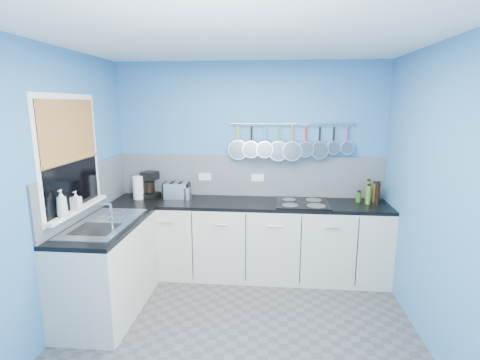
% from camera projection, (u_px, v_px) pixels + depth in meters
% --- Properties ---
extents(floor, '(3.20, 3.00, 0.02)m').
position_uv_depth(floor, '(238.00, 336.00, 3.21)').
color(floor, '#47474C').
rests_on(floor, ground).
extents(ceiling, '(3.20, 3.00, 0.02)m').
position_uv_depth(ceiling, '(238.00, 35.00, 2.69)').
color(ceiling, white).
rests_on(ceiling, ground).
extents(wall_back, '(3.20, 0.02, 2.50)m').
position_uv_depth(wall_back, '(250.00, 167.00, 4.42)').
color(wall_back, teal).
rests_on(wall_back, ground).
extents(wall_front, '(3.20, 0.02, 2.50)m').
position_uv_depth(wall_front, '(202.00, 294.00, 1.48)').
color(wall_front, teal).
rests_on(wall_front, ground).
extents(wall_left, '(0.02, 3.00, 2.50)m').
position_uv_depth(wall_left, '(50.00, 195.00, 3.09)').
color(wall_left, teal).
rests_on(wall_left, ground).
extents(wall_right, '(0.02, 3.00, 2.50)m').
position_uv_depth(wall_right, '(444.00, 204.00, 2.81)').
color(wall_right, teal).
rests_on(wall_right, ground).
extents(backsplash_back, '(3.20, 0.02, 0.50)m').
position_uv_depth(backsplash_back, '(250.00, 176.00, 4.42)').
color(backsplash_back, gray).
rests_on(backsplash_back, wall_back).
extents(backsplash_left, '(0.02, 1.80, 0.50)m').
position_uv_depth(backsplash_left, '(89.00, 190.00, 3.69)').
color(backsplash_left, gray).
rests_on(backsplash_left, wall_left).
extents(cabinet_run_back, '(3.20, 0.60, 0.86)m').
position_uv_depth(cabinet_run_back, '(248.00, 240.00, 4.29)').
color(cabinet_run_back, beige).
rests_on(cabinet_run_back, ground).
extents(worktop_back, '(3.20, 0.60, 0.04)m').
position_uv_depth(worktop_back, '(248.00, 203.00, 4.19)').
color(worktop_back, black).
rests_on(worktop_back, cabinet_run_back).
extents(cabinet_run_left, '(0.60, 1.20, 0.86)m').
position_uv_depth(cabinet_run_left, '(108.00, 269.00, 3.52)').
color(cabinet_run_left, beige).
rests_on(cabinet_run_left, ground).
extents(worktop_left, '(0.60, 1.20, 0.04)m').
position_uv_depth(worktop_left, '(105.00, 225.00, 3.43)').
color(worktop_left, black).
rests_on(worktop_left, cabinet_run_left).
extents(window_frame, '(0.01, 1.00, 1.10)m').
position_uv_depth(window_frame, '(70.00, 155.00, 3.32)').
color(window_frame, white).
rests_on(window_frame, wall_left).
extents(window_glass, '(0.01, 0.90, 1.00)m').
position_uv_depth(window_glass, '(71.00, 155.00, 3.32)').
color(window_glass, black).
rests_on(window_glass, wall_left).
extents(bamboo_blind, '(0.01, 0.90, 0.55)m').
position_uv_depth(bamboo_blind, '(69.00, 130.00, 3.27)').
color(bamboo_blind, '#A4643B').
rests_on(bamboo_blind, wall_left).
extents(window_sill, '(0.10, 0.98, 0.03)m').
position_uv_depth(window_sill, '(78.00, 209.00, 3.42)').
color(window_sill, white).
rests_on(window_sill, wall_left).
extents(sink_unit, '(0.50, 0.95, 0.01)m').
position_uv_depth(sink_unit, '(104.00, 223.00, 3.43)').
color(sink_unit, silver).
rests_on(sink_unit, worktop_left).
extents(mixer_tap, '(0.12, 0.08, 0.26)m').
position_uv_depth(mixer_tap, '(111.00, 216.00, 3.21)').
color(mixer_tap, silver).
rests_on(mixer_tap, worktop_left).
extents(socket_left, '(0.15, 0.01, 0.09)m').
position_uv_depth(socket_left, '(205.00, 177.00, 4.46)').
color(socket_left, white).
rests_on(socket_left, backsplash_back).
extents(socket_right, '(0.15, 0.01, 0.09)m').
position_uv_depth(socket_right, '(258.00, 178.00, 4.40)').
color(socket_right, white).
rests_on(socket_right, backsplash_back).
extents(pot_rail, '(1.45, 0.02, 0.02)m').
position_uv_depth(pot_rail, '(292.00, 124.00, 4.21)').
color(pot_rail, silver).
rests_on(pot_rail, wall_back).
extents(soap_bottle_a, '(0.11, 0.11, 0.24)m').
position_uv_depth(soap_bottle_a, '(62.00, 203.00, 3.12)').
color(soap_bottle_a, white).
rests_on(soap_bottle_a, window_sill).
extents(soap_bottle_b, '(0.08, 0.08, 0.17)m').
position_uv_depth(soap_bottle_b, '(76.00, 200.00, 3.35)').
color(soap_bottle_b, white).
rests_on(soap_bottle_b, window_sill).
extents(paper_towel, '(0.15, 0.15, 0.27)m').
position_uv_depth(paper_towel, '(138.00, 188.00, 4.29)').
color(paper_towel, white).
rests_on(paper_towel, worktop_back).
extents(coffee_maker, '(0.23, 0.24, 0.31)m').
position_uv_depth(coffee_maker, '(150.00, 185.00, 4.35)').
color(coffee_maker, black).
rests_on(coffee_maker, worktop_back).
extents(toaster, '(0.31, 0.20, 0.19)m').
position_uv_depth(toaster, '(177.00, 190.00, 4.34)').
color(toaster, silver).
rests_on(toaster, worktop_back).
extents(canister, '(0.10, 0.10, 0.14)m').
position_uv_depth(canister, '(187.00, 193.00, 4.29)').
color(canister, silver).
rests_on(canister, worktop_back).
extents(hob, '(0.60, 0.52, 0.01)m').
position_uv_depth(hob, '(302.00, 203.00, 4.11)').
color(hob, black).
rests_on(hob, worktop_back).
extents(pan_0, '(0.24, 0.05, 0.43)m').
position_uv_depth(pan_0, '(238.00, 142.00, 4.30)').
color(pan_0, silver).
rests_on(pan_0, pot_rail).
extents(pan_1, '(0.20, 0.11, 0.39)m').
position_uv_depth(pan_1, '(251.00, 141.00, 4.28)').
color(pan_1, silver).
rests_on(pan_1, pot_rail).
extents(pan_2, '(0.20, 0.12, 0.39)m').
position_uv_depth(pan_2, '(265.00, 141.00, 4.27)').
color(pan_2, silver).
rests_on(pan_2, pot_rail).
extents(pan_3, '(0.24, 0.09, 0.43)m').
position_uv_depth(pan_3, '(278.00, 142.00, 4.26)').
color(pan_3, silver).
rests_on(pan_3, pot_rail).
extents(pan_4, '(0.23, 0.11, 0.42)m').
position_uv_depth(pan_4, '(292.00, 142.00, 4.24)').
color(pan_4, silver).
rests_on(pan_4, pot_rail).
extents(pan_5, '(0.19, 0.09, 0.38)m').
position_uv_depth(pan_5, '(306.00, 141.00, 4.22)').
color(pan_5, silver).
rests_on(pan_5, pot_rail).
extents(pan_6, '(0.21, 0.07, 0.40)m').
position_uv_depth(pan_6, '(319.00, 142.00, 4.21)').
color(pan_6, silver).
rests_on(pan_6, pot_rail).
extents(pan_7, '(0.16, 0.06, 0.35)m').
position_uv_depth(pan_7, '(333.00, 139.00, 4.19)').
color(pan_7, silver).
rests_on(pan_7, pot_rail).
extents(pan_8, '(0.16, 0.06, 0.35)m').
position_uv_depth(pan_8, '(347.00, 139.00, 4.18)').
color(pan_8, silver).
rests_on(pan_8, pot_rail).
extents(condiment_0, '(0.07, 0.07, 0.22)m').
position_uv_depth(condiment_0, '(375.00, 193.00, 4.15)').
color(condiment_0, brown).
rests_on(condiment_0, worktop_back).
extents(condiment_1, '(0.05, 0.05, 0.25)m').
position_uv_depth(condiment_1, '(368.00, 191.00, 4.16)').
color(condiment_1, brown).
rests_on(condiment_1, worktop_back).
extents(condiment_2, '(0.06, 0.06, 0.11)m').
position_uv_depth(condiment_2, '(359.00, 197.00, 4.18)').
color(condiment_2, '#265919').
rests_on(condiment_2, worktop_back).
extents(condiment_3, '(0.05, 0.05, 0.24)m').
position_uv_depth(condiment_3, '(377.00, 194.00, 4.06)').
color(condiment_3, black).
rests_on(condiment_3, worktop_back).
extents(condiment_4, '(0.05, 0.05, 0.21)m').
position_uv_depth(condiment_4, '(368.00, 195.00, 4.07)').
color(condiment_4, '#3F721E').
rests_on(condiment_4, worktop_back).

